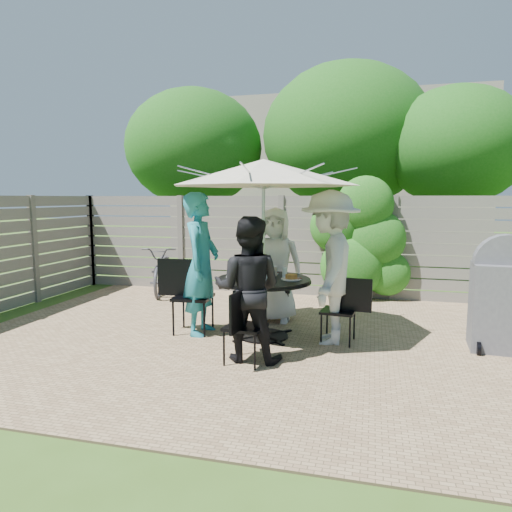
% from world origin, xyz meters
% --- Properties ---
extents(backyard_envelope, '(60.00, 60.00, 5.00)m').
position_xyz_m(backyard_envelope, '(0.09, 10.29, 2.61)').
color(backyard_envelope, '#38591B').
rests_on(backyard_envelope, ground).
extents(patio_table, '(1.23, 1.23, 0.78)m').
position_xyz_m(patio_table, '(0.31, 0.30, 0.55)').
color(patio_table, black).
rests_on(patio_table, ground).
extents(umbrella, '(2.41, 2.41, 2.27)m').
position_xyz_m(umbrella, '(0.31, 0.30, 2.11)').
color(umbrella, silver).
rests_on(umbrella, ground).
extents(chair_back, '(0.48, 0.69, 0.94)m').
position_xyz_m(chair_back, '(0.28, 1.26, 0.28)').
color(chair_back, black).
rests_on(chair_back, ground).
extents(person_back, '(0.83, 0.55, 1.67)m').
position_xyz_m(person_back, '(0.28, 1.13, 0.83)').
color(person_back, silver).
rests_on(person_back, ground).
extents(chair_left, '(0.74, 0.52, 1.00)m').
position_xyz_m(chair_left, '(-0.66, 0.27, 0.30)').
color(chair_left, black).
rests_on(chair_left, ground).
extents(person_left, '(0.47, 0.70, 1.88)m').
position_xyz_m(person_left, '(-0.52, 0.27, 0.94)').
color(person_left, teal).
rests_on(person_left, ground).
extents(chair_front, '(0.45, 0.63, 0.85)m').
position_xyz_m(chair_front, '(0.33, -0.67, 0.25)').
color(chair_front, black).
rests_on(chair_front, ground).
extents(person_front, '(0.80, 0.63, 1.61)m').
position_xyz_m(person_front, '(0.33, -0.53, 0.80)').
color(person_front, black).
rests_on(person_front, ground).
extents(chair_right, '(0.62, 0.44, 0.84)m').
position_xyz_m(chair_right, '(1.27, 0.32, 0.25)').
color(chair_right, black).
rests_on(chair_right, ground).
extents(person_right, '(0.74, 1.25, 1.90)m').
position_xyz_m(person_right, '(1.14, 0.32, 0.95)').
color(person_right, beige).
rests_on(person_right, ground).
extents(plate_back, '(0.26, 0.26, 0.06)m').
position_xyz_m(plate_back, '(0.30, 0.66, 0.81)').
color(plate_back, white).
rests_on(plate_back, patio_table).
extents(plate_left, '(0.26, 0.26, 0.06)m').
position_xyz_m(plate_left, '(-0.05, 0.29, 0.81)').
color(plate_left, white).
rests_on(plate_left, patio_table).
extents(plate_front, '(0.26, 0.26, 0.06)m').
position_xyz_m(plate_front, '(0.32, -0.06, 0.81)').
color(plate_front, white).
rests_on(plate_front, patio_table).
extents(plate_right, '(0.26, 0.26, 0.06)m').
position_xyz_m(plate_right, '(0.67, 0.31, 0.81)').
color(plate_right, white).
rests_on(plate_right, patio_table).
extents(glass_back, '(0.07, 0.07, 0.14)m').
position_xyz_m(glass_back, '(0.19, 0.55, 0.85)').
color(glass_back, silver).
rests_on(glass_back, patio_table).
extents(glass_front, '(0.07, 0.07, 0.14)m').
position_xyz_m(glass_front, '(0.42, 0.04, 0.85)').
color(glass_front, silver).
rests_on(glass_front, patio_table).
extents(glass_right, '(0.07, 0.07, 0.14)m').
position_xyz_m(glass_right, '(0.56, 0.41, 0.85)').
color(glass_right, silver).
rests_on(glass_right, patio_table).
extents(syrup_jug, '(0.09, 0.09, 0.16)m').
position_xyz_m(syrup_jug, '(0.25, 0.35, 0.86)').
color(syrup_jug, '#59280C').
rests_on(syrup_jug, patio_table).
extents(coffee_cup, '(0.08, 0.08, 0.12)m').
position_xyz_m(coffee_cup, '(0.40, 0.52, 0.84)').
color(coffee_cup, '#C6B293').
rests_on(coffee_cup, patio_table).
extents(bicycle, '(1.09, 1.84, 0.91)m').
position_xyz_m(bicycle, '(-2.20, 2.60, 0.46)').
color(bicycle, '#333338').
rests_on(bicycle, ground).
extents(bbq_grill, '(0.71, 0.57, 1.39)m').
position_xyz_m(bbq_grill, '(3.13, 0.50, 0.63)').
color(bbq_grill, '#58585E').
rests_on(bbq_grill, ground).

